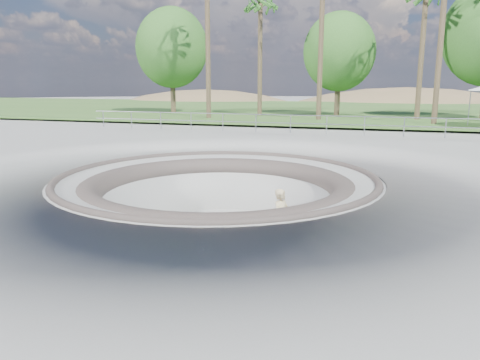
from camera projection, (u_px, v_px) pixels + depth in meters
The scene contains 10 objects.
ground at pixel (217, 177), 14.98m from camera, with size 180.00×180.00×0.00m, color #999994.
skate_bowl at pixel (218, 231), 15.36m from camera, with size 14.00×14.00×4.10m.
grass_strip at pixel (333, 110), 46.71m from camera, with size 180.00×36.00×0.12m.
distant_hills at pixel (374, 151), 68.78m from camera, with size 103.20×45.00×28.60m.
safety_railing at pixel (291, 124), 26.05m from camera, with size 25.00×0.06×1.03m.
skateboard at pixel (281, 248), 13.82m from camera, with size 0.76×0.29×0.08m.
skater at pixel (281, 219), 13.63m from camera, with size 0.65×0.42×1.78m, color #C8B481.
palm_b at pixel (260, 6), 36.56m from camera, with size 2.60×2.60×10.00m.
bushy_tree_left at pixel (172, 48), 40.90m from camera, with size 6.38×5.80×9.20m.
bushy_tree_mid at pixel (339, 52), 37.42m from camera, with size 5.75×5.23×8.30m.
Camera 1 is at (5.03, -13.81, 3.00)m, focal length 35.00 mm.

